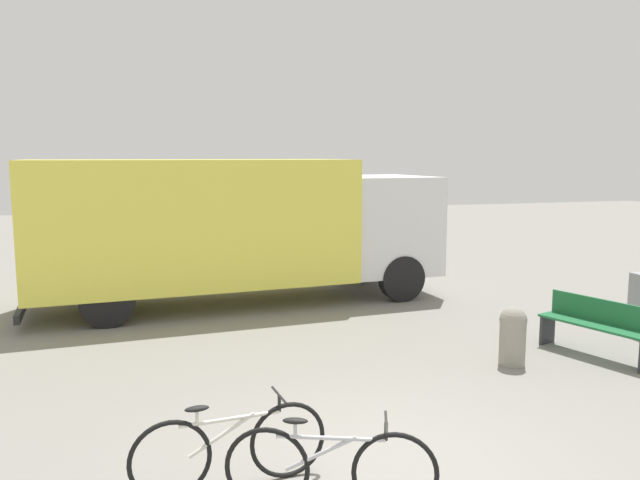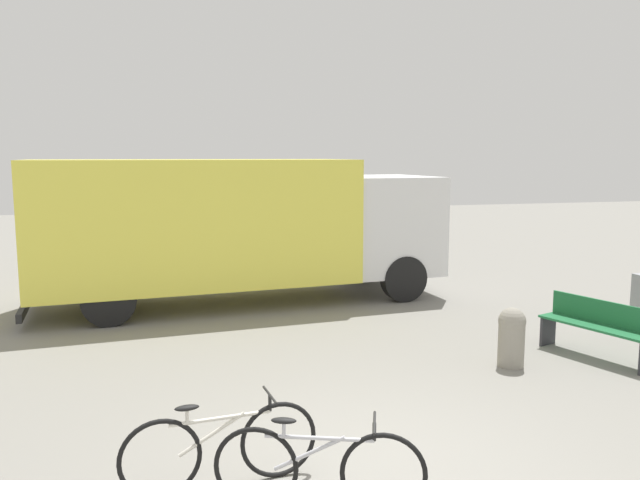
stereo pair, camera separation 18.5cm
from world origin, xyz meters
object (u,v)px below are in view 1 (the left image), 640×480
Objects in this scene: bicycle_near at (231,448)px; bollard_near_bench at (513,334)px; delivery_truck at (235,223)px; park_bench at (597,324)px; bicycle_middle at (330,469)px.

bicycle_near is 4.99m from bollard_near_bench.
park_bench is at bearing -50.91° from delivery_truck.
bicycle_middle is at bearing -44.56° from bicycle_near.
park_bench and bollard_near_bench have the same top height.
delivery_truck reaches higher than park_bench.
bollard_near_bench is at bearing 59.27° from bicycle_middle.
bicycle_near is 2.11× the size of bollard_near_bench.
bollard_near_bench is at bearing -61.26° from delivery_truck.
bicycle_middle is (-0.37, -8.00, -1.27)m from delivery_truck.
bicycle_middle is 1.99× the size of bollard_near_bench.
park_bench is 1.02× the size of bicycle_middle.
bollard_near_bench reaches higher than bicycle_middle.
park_bench is 2.04× the size of bollard_near_bench.
delivery_truck is 7.57m from bicycle_near.
bicycle_near is 0.98m from bicycle_middle.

